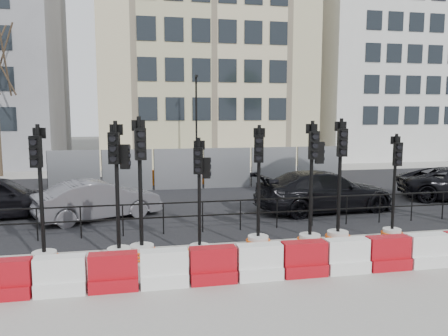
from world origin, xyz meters
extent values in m
plane|color=#51514C|center=(0.00, 0.00, 0.00)|extent=(120.00, 120.00, 0.00)
cube|color=gray|center=(0.00, -3.00, 0.01)|extent=(40.00, 6.00, 0.02)
cube|color=black|center=(0.00, 7.00, 0.01)|extent=(40.00, 14.00, 0.03)
cube|color=gray|center=(0.00, 16.00, 0.01)|extent=(40.00, 4.00, 0.02)
cube|color=beige|center=(2.00, 22.00, 9.00)|extent=(15.00, 10.00, 18.00)
cube|color=silver|center=(17.00, 22.00, 8.00)|extent=(12.00, 9.00, 16.00)
cylinder|color=black|center=(-6.00, 1.20, 0.50)|extent=(0.04, 0.04, 1.00)
cylinder|color=black|center=(-4.80, 1.20, 0.50)|extent=(0.04, 0.04, 1.00)
cylinder|color=black|center=(-3.60, 1.20, 0.50)|extent=(0.04, 0.04, 1.00)
cylinder|color=black|center=(-2.40, 1.20, 0.50)|extent=(0.04, 0.04, 1.00)
cylinder|color=black|center=(-1.20, 1.20, 0.50)|extent=(0.04, 0.04, 1.00)
cylinder|color=black|center=(0.00, 1.20, 0.50)|extent=(0.04, 0.04, 1.00)
cylinder|color=black|center=(1.20, 1.20, 0.50)|extent=(0.04, 0.04, 1.00)
cylinder|color=black|center=(2.40, 1.20, 0.50)|extent=(0.04, 0.04, 1.00)
cylinder|color=black|center=(3.60, 1.20, 0.50)|extent=(0.04, 0.04, 1.00)
cylinder|color=black|center=(4.80, 1.20, 0.50)|extent=(0.04, 0.04, 1.00)
cylinder|color=black|center=(6.00, 1.20, 0.50)|extent=(0.04, 0.04, 1.00)
cylinder|color=black|center=(7.20, 1.20, 0.50)|extent=(0.04, 0.04, 1.00)
cube|color=black|center=(0.00, 1.20, 0.98)|extent=(18.00, 0.04, 0.04)
cube|color=black|center=(0.00, 1.20, 0.55)|extent=(18.00, 0.04, 0.04)
cube|color=gray|center=(-6.00, 9.00, 1.00)|extent=(2.30, 0.05, 2.00)
cylinder|color=black|center=(-7.15, 9.00, 1.00)|extent=(0.05, 0.05, 2.00)
cube|color=gray|center=(-3.60, 9.00, 1.00)|extent=(2.30, 0.05, 2.00)
cylinder|color=black|center=(-4.75, 9.00, 1.00)|extent=(0.05, 0.05, 2.00)
cube|color=gray|center=(-1.20, 9.00, 1.00)|extent=(2.30, 0.05, 2.00)
cylinder|color=black|center=(-2.35, 9.00, 1.00)|extent=(0.05, 0.05, 2.00)
cube|color=gray|center=(1.20, 9.00, 1.00)|extent=(2.30, 0.05, 2.00)
cylinder|color=black|center=(0.05, 9.00, 1.00)|extent=(0.05, 0.05, 2.00)
cube|color=gray|center=(3.60, 9.00, 1.00)|extent=(2.30, 0.05, 2.00)
cylinder|color=black|center=(2.45, 9.00, 1.00)|extent=(0.05, 0.05, 2.00)
cube|color=gray|center=(6.00, 9.00, 1.00)|extent=(2.30, 0.05, 2.00)
cylinder|color=black|center=(4.85, 9.00, 1.00)|extent=(0.05, 0.05, 2.00)
cube|color=orange|center=(-4.00, 10.50, 0.40)|extent=(1.00, 0.40, 0.80)
cube|color=orange|center=(-2.00, 10.50, 0.40)|extent=(1.00, 0.40, 0.80)
cube|color=orange|center=(0.00, 10.50, 0.40)|extent=(1.00, 0.40, 0.80)
cube|color=orange|center=(2.00, 10.50, 0.40)|extent=(1.00, 0.40, 0.80)
cylinder|color=black|center=(0.50, 15.00, 3.00)|extent=(0.12, 0.12, 6.00)
cube|color=black|center=(0.50, 14.75, 5.90)|extent=(0.12, 0.50, 0.12)
cube|color=#AD0D13|center=(-5.78, -2.80, 0.15)|extent=(1.00, 0.50, 0.30)
cube|color=#AD0D13|center=(-5.78, -2.80, 0.55)|extent=(1.00, 0.35, 0.50)
cube|color=white|center=(-4.72, -2.80, 0.15)|extent=(1.00, 0.50, 0.30)
cube|color=white|center=(-4.72, -2.80, 0.55)|extent=(1.00, 0.35, 0.50)
cube|color=#AD0D13|center=(-3.67, -2.80, 0.15)|extent=(1.00, 0.50, 0.30)
cube|color=#AD0D13|center=(-3.67, -2.80, 0.55)|extent=(1.00, 0.35, 0.50)
cube|color=white|center=(-2.62, -2.80, 0.15)|extent=(1.00, 0.50, 0.30)
cube|color=white|center=(-2.62, -2.80, 0.55)|extent=(1.00, 0.35, 0.50)
cube|color=#AD0D13|center=(-1.57, -2.80, 0.15)|extent=(1.00, 0.50, 0.30)
cube|color=#AD0D13|center=(-1.57, -2.80, 0.55)|extent=(1.00, 0.35, 0.50)
cube|color=white|center=(-0.52, -2.80, 0.15)|extent=(1.00, 0.50, 0.30)
cube|color=white|center=(-0.52, -2.80, 0.55)|extent=(1.00, 0.35, 0.50)
cube|color=#AD0D13|center=(0.53, -2.80, 0.15)|extent=(1.00, 0.50, 0.30)
cube|color=#AD0D13|center=(0.53, -2.80, 0.55)|extent=(1.00, 0.35, 0.50)
cube|color=white|center=(1.58, -2.80, 0.15)|extent=(1.00, 0.50, 0.30)
cube|color=white|center=(1.58, -2.80, 0.55)|extent=(1.00, 0.35, 0.50)
cube|color=#AD0D13|center=(2.62, -2.80, 0.15)|extent=(1.00, 0.50, 0.30)
cube|color=#AD0D13|center=(2.62, -2.80, 0.55)|extent=(1.00, 0.35, 0.50)
cube|color=white|center=(3.68, -2.80, 0.15)|extent=(1.00, 0.50, 0.30)
cube|color=white|center=(3.68, -2.80, 0.55)|extent=(1.00, 0.35, 0.50)
cylinder|color=silver|center=(-5.36, -1.16, 0.21)|extent=(0.56, 0.56, 0.42)
torus|color=#E7520C|center=(-5.36, -1.16, 0.12)|extent=(0.68, 0.68, 0.05)
torus|color=#E7520C|center=(-5.36, -1.16, 0.21)|extent=(0.68, 0.68, 0.05)
torus|color=#E7520C|center=(-5.36, -1.16, 0.29)|extent=(0.68, 0.68, 0.05)
cylinder|color=black|center=(-5.36, -1.16, 1.87)|extent=(0.09, 0.09, 3.12)
cube|color=black|center=(-5.40, -1.28, 2.81)|extent=(0.28, 0.22, 0.73)
cylinder|color=black|center=(-5.42, -1.36, 2.58)|extent=(0.16, 0.10, 0.16)
cylinder|color=black|center=(-5.42, -1.36, 2.81)|extent=(0.16, 0.10, 0.16)
cylinder|color=black|center=(-5.42, -1.36, 3.04)|extent=(0.16, 0.10, 0.16)
cube|color=black|center=(-5.34, -1.10, 3.23)|extent=(0.31, 0.13, 0.25)
cylinder|color=silver|center=(-3.62, -1.24, 0.21)|extent=(0.57, 0.57, 0.43)
torus|color=#E7520C|center=(-3.62, -1.24, 0.13)|extent=(0.69, 0.69, 0.05)
torus|color=#E7520C|center=(-3.62, -1.24, 0.21)|extent=(0.69, 0.69, 0.05)
torus|color=#E7520C|center=(-3.62, -1.24, 0.30)|extent=(0.69, 0.69, 0.05)
cylinder|color=black|center=(-3.62, -1.24, 1.91)|extent=(0.10, 0.10, 3.19)
cube|color=black|center=(-3.66, -1.36, 2.87)|extent=(0.29, 0.21, 0.74)
cylinder|color=black|center=(-3.68, -1.44, 2.64)|extent=(0.17, 0.10, 0.16)
cylinder|color=black|center=(-3.68, -1.44, 2.87)|extent=(0.17, 0.10, 0.16)
cylinder|color=black|center=(-3.68, -1.44, 3.11)|extent=(0.17, 0.10, 0.16)
cube|color=black|center=(-3.60, -1.18, 3.30)|extent=(0.32, 0.12, 0.26)
cube|color=black|center=(-3.42, -1.30, 2.66)|extent=(0.24, 0.19, 0.58)
cylinder|color=silver|center=(-3.08, -1.14, 0.22)|extent=(0.59, 0.59, 0.44)
torus|color=#E7520C|center=(-3.08, -1.14, 0.13)|extent=(0.71, 0.71, 0.05)
torus|color=#E7520C|center=(-3.08, -1.14, 0.22)|extent=(0.71, 0.71, 0.05)
torus|color=#E7520C|center=(-3.08, -1.14, 0.31)|extent=(0.71, 0.71, 0.05)
cylinder|color=black|center=(-3.08, -1.14, 1.97)|extent=(0.10, 0.10, 3.28)
cube|color=black|center=(-3.05, -1.27, 2.95)|extent=(0.29, 0.20, 0.77)
cylinder|color=black|center=(-3.04, -1.35, 2.71)|extent=(0.17, 0.08, 0.16)
cylinder|color=black|center=(-3.04, -1.35, 2.95)|extent=(0.17, 0.08, 0.16)
cylinder|color=black|center=(-3.04, -1.35, 3.19)|extent=(0.17, 0.08, 0.16)
cube|color=black|center=(-3.09, -1.07, 3.39)|extent=(0.33, 0.09, 0.26)
cylinder|color=silver|center=(-1.64, -1.20, 0.19)|extent=(0.51, 0.51, 0.37)
torus|color=#E7520C|center=(-1.64, -1.20, 0.11)|extent=(0.61, 0.61, 0.05)
torus|color=#E7520C|center=(-1.64, -1.20, 0.19)|extent=(0.61, 0.61, 0.05)
torus|color=#E7520C|center=(-1.64, -1.20, 0.26)|extent=(0.61, 0.61, 0.05)
cylinder|color=black|center=(-1.64, -1.20, 1.68)|extent=(0.08, 0.08, 2.81)
cube|color=black|center=(-1.67, -1.31, 2.53)|extent=(0.25, 0.19, 0.65)
cylinder|color=black|center=(-1.69, -1.38, 2.32)|extent=(0.15, 0.09, 0.14)
cylinder|color=black|center=(-1.69, -1.38, 2.53)|extent=(0.15, 0.09, 0.14)
cylinder|color=black|center=(-1.69, -1.38, 2.73)|extent=(0.15, 0.09, 0.14)
cube|color=black|center=(-1.62, -1.15, 2.90)|extent=(0.28, 0.11, 0.22)
cube|color=black|center=(-1.46, -1.26, 2.34)|extent=(0.21, 0.17, 0.51)
cylinder|color=silver|center=(0.01, -0.83, 0.20)|extent=(0.55, 0.55, 0.41)
torus|color=#E7520C|center=(0.01, -0.83, 0.12)|extent=(0.67, 0.67, 0.05)
torus|color=#E7520C|center=(0.01, -0.83, 0.20)|extent=(0.67, 0.67, 0.05)
torus|color=#E7520C|center=(0.01, -0.83, 0.29)|extent=(0.67, 0.67, 0.05)
cylinder|color=black|center=(0.01, -0.83, 1.84)|extent=(0.09, 0.09, 3.07)
cube|color=black|center=(-0.03, -0.94, 2.77)|extent=(0.28, 0.21, 0.72)
cylinder|color=black|center=(-0.06, -1.02, 2.54)|extent=(0.16, 0.10, 0.15)
cylinder|color=black|center=(-0.06, -1.02, 2.77)|extent=(0.16, 0.10, 0.15)
cylinder|color=black|center=(-0.06, -1.02, 2.99)|extent=(0.16, 0.10, 0.15)
cube|color=black|center=(0.02, -0.77, 3.18)|extent=(0.30, 0.12, 0.25)
cylinder|color=silver|center=(1.40, -1.02, 0.21)|extent=(0.57, 0.57, 0.42)
torus|color=#E7520C|center=(1.40, -1.02, 0.13)|extent=(0.69, 0.69, 0.05)
torus|color=#E7520C|center=(1.40, -1.02, 0.21)|extent=(0.69, 0.69, 0.05)
torus|color=#E7520C|center=(1.40, -1.02, 0.30)|extent=(0.69, 0.69, 0.05)
cylinder|color=black|center=(1.40, -1.02, 1.90)|extent=(0.10, 0.10, 3.17)
cube|color=black|center=(1.40, -1.14, 2.85)|extent=(0.26, 0.16, 0.74)
cylinder|color=black|center=(1.40, -1.23, 2.62)|extent=(0.16, 0.06, 0.16)
cylinder|color=black|center=(1.40, -1.23, 2.85)|extent=(0.16, 0.06, 0.16)
cylinder|color=black|center=(1.40, -1.23, 3.09)|extent=(0.16, 0.06, 0.16)
cube|color=black|center=(1.41, -0.95, 3.28)|extent=(0.32, 0.04, 0.25)
cube|color=black|center=(1.61, -1.02, 2.64)|extent=(0.22, 0.14, 0.58)
cylinder|color=silver|center=(2.28, -0.89, 0.21)|extent=(0.58, 0.58, 0.43)
torus|color=#E7520C|center=(2.28, -0.89, 0.13)|extent=(0.70, 0.70, 0.05)
torus|color=#E7520C|center=(2.28, -0.89, 0.21)|extent=(0.70, 0.70, 0.05)
torus|color=#E7520C|center=(2.28, -0.89, 0.30)|extent=(0.70, 0.70, 0.05)
cylinder|color=black|center=(2.28, -0.89, 1.93)|extent=(0.10, 0.10, 3.22)
cube|color=black|center=(2.26, -1.02, 2.90)|extent=(0.28, 0.19, 0.75)
cylinder|color=black|center=(2.25, -1.10, 2.66)|extent=(0.17, 0.08, 0.16)
cylinder|color=black|center=(2.25, -1.10, 2.90)|extent=(0.17, 0.08, 0.16)
cylinder|color=black|center=(2.25, -1.10, 3.14)|extent=(0.17, 0.08, 0.16)
cube|color=black|center=(2.29, -0.83, 3.33)|extent=(0.32, 0.08, 0.26)
cylinder|color=silver|center=(4.02, -0.77, 0.19)|extent=(0.51, 0.51, 0.38)
torus|color=#E7520C|center=(4.02, -0.77, 0.11)|extent=(0.61, 0.61, 0.05)
torus|color=#E7520C|center=(4.02, -0.77, 0.19)|extent=(0.61, 0.61, 0.05)
torus|color=#E7520C|center=(4.02, -0.77, 0.26)|extent=(0.61, 0.61, 0.05)
cylinder|color=black|center=(4.02, -0.77, 1.70)|extent=(0.08, 0.08, 2.83)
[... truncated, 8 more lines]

